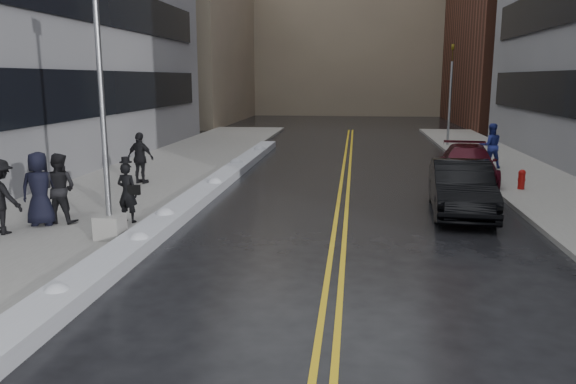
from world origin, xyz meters
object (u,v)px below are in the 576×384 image
(pedestrian_b, at_px, (59,188))
(car_black, at_px, (461,188))
(fire_hydrant, at_px, (522,178))
(pedestrian_e, at_px, (0,197))
(pedestrian_fedora, at_px, (127,193))
(pedestrian_c, at_px, (40,189))
(pedestrian_d, at_px, (141,158))
(car_maroon, at_px, (468,165))
(traffic_signal, at_px, (450,91))
(pedestrian_east, at_px, (491,146))
(lamppost, at_px, (105,146))

(pedestrian_b, relative_size, car_black, 0.40)
(fire_hydrant, bearing_deg, pedestrian_e, -152.63)
(pedestrian_fedora, bearing_deg, pedestrian_c, 27.55)
(pedestrian_fedora, xyz_separation_m, pedestrian_e, (-2.82, -1.55, 0.14))
(pedestrian_fedora, relative_size, pedestrian_d, 0.86)
(car_maroon, bearing_deg, traffic_signal, 91.52)
(pedestrian_east, bearing_deg, pedestrian_c, 35.29)
(traffic_signal, distance_m, pedestrian_d, 20.22)
(lamppost, xyz_separation_m, car_black, (9.48, 4.42, -1.71))
(traffic_signal, relative_size, pedestrian_c, 2.91)
(traffic_signal, bearing_deg, fire_hydrant, -87.95)
(lamppost, bearing_deg, car_black, 24.98)
(pedestrian_e, distance_m, car_maroon, 16.81)
(pedestrian_b, distance_m, pedestrian_c, 0.51)
(pedestrian_c, xyz_separation_m, pedestrian_east, (14.72, 12.00, -0.02))
(pedestrian_e, height_order, pedestrian_east, pedestrian_east)
(lamppost, distance_m, pedestrian_c, 2.97)
(pedestrian_b, bearing_deg, pedestrian_east, -138.40)
(pedestrian_c, height_order, car_maroon, pedestrian_c)
(pedestrian_d, bearing_deg, car_black, -178.58)
(fire_hydrant, distance_m, pedestrian_fedora, 14.02)
(pedestrian_fedora, height_order, car_maroon, pedestrian_fedora)
(car_black, bearing_deg, lamppost, -150.90)
(pedestrian_fedora, xyz_separation_m, pedestrian_east, (12.46, 11.39, 0.16))
(pedestrian_east, bearing_deg, pedestrian_b, 35.26)
(lamppost, distance_m, pedestrian_e, 3.31)
(pedestrian_d, bearing_deg, pedestrian_c, 102.60)
(fire_hydrant, relative_size, pedestrian_east, 0.36)
(pedestrian_c, distance_m, pedestrian_d, 6.43)
(fire_hydrant, distance_m, pedestrian_east, 5.06)
(pedestrian_b, distance_m, pedestrian_e, 1.58)
(traffic_signal, xyz_separation_m, pedestrian_d, (-13.85, -14.56, -2.26))
(fire_hydrant, height_order, pedestrian_d, pedestrian_d)
(fire_hydrant, xyz_separation_m, car_black, (-2.82, -3.58, 0.27))
(pedestrian_east, bearing_deg, lamppost, 42.78)
(traffic_signal, relative_size, pedestrian_fedora, 3.51)
(lamppost, distance_m, traffic_signal, 24.98)
(pedestrian_c, relative_size, car_maroon, 0.40)
(pedestrian_d, xyz_separation_m, car_black, (11.54, -3.02, -0.32))
(fire_hydrant, xyz_separation_m, pedestrian_fedora, (-12.48, -6.38, 0.46))
(fire_hydrant, xyz_separation_m, traffic_signal, (-0.50, 14.00, 2.85))
(pedestrian_b, relative_size, car_maroon, 0.38)
(pedestrian_e, relative_size, car_maroon, 0.38)
(car_black, bearing_deg, pedestrian_east, 76.11)
(pedestrian_b, height_order, pedestrian_c, pedestrian_c)
(pedestrian_east, xyz_separation_m, car_black, (-2.80, -8.60, -0.34))
(lamppost, bearing_deg, pedestrian_east, 46.67)
(pedestrian_d, bearing_deg, pedestrian_b, 106.08)
(traffic_signal, relative_size, car_black, 1.20)
(fire_hydrant, xyz_separation_m, pedestrian_b, (-14.35, -6.65, 0.59))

